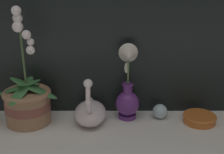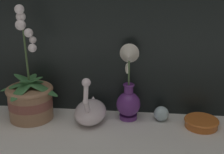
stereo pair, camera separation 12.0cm
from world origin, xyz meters
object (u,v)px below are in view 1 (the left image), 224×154
at_px(blue_vase, 127,91).
at_px(glass_sphere, 160,111).
at_px(orchid_potted_plant, 27,101).
at_px(amber_dish, 199,118).
at_px(swan_figurine, 90,111).

xyz_separation_m(blue_vase, glass_sphere, (0.14, 0.00, -0.09)).
height_order(orchid_potted_plant, amber_dish, orchid_potted_plant).
relative_size(glass_sphere, amber_dish, 0.45).
relative_size(swan_figurine, blue_vase, 0.66).
relative_size(orchid_potted_plant, blue_vase, 1.46).
xyz_separation_m(swan_figurine, blue_vase, (0.15, 0.03, 0.07)).
bearing_deg(swan_figurine, glass_sphere, 6.72).
bearing_deg(swan_figurine, orchid_potted_plant, 179.73).
height_order(swan_figurine, glass_sphere, swan_figurine).
xyz_separation_m(blue_vase, amber_dish, (0.29, -0.03, -0.10)).
distance_m(swan_figurine, glass_sphere, 0.29).
height_order(swan_figurine, amber_dish, swan_figurine).
distance_m(orchid_potted_plant, swan_figurine, 0.25).
bearing_deg(blue_vase, amber_dish, -6.67).
bearing_deg(glass_sphere, blue_vase, -178.96).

